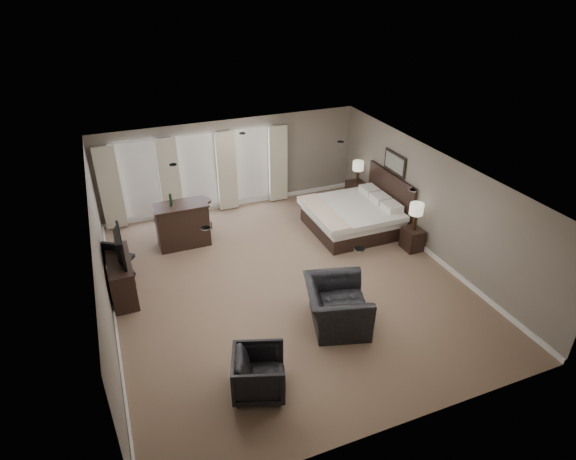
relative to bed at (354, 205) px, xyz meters
name	(u,v)px	position (x,y,z in m)	size (l,w,h in m)	color
room	(286,232)	(-2.58, -1.63, 0.58)	(7.60, 8.60, 2.64)	#755D4A
window_bay	(198,174)	(-3.58, 2.48, 0.48)	(5.25, 0.20, 2.30)	silver
bed	(354,205)	(0.00, 0.00, 0.00)	(2.27, 2.17, 1.45)	silver
nightstand_near	(412,239)	(0.89, -1.45, -0.44)	(0.42, 0.51, 0.56)	black
nightstand_far	(356,192)	(0.89, 1.45, -0.40)	(0.48, 0.58, 0.64)	black
lamp_near	(415,217)	(0.89, -1.45, 0.19)	(0.34, 0.34, 0.70)	beige
lamp_far	(358,172)	(0.89, 1.45, 0.25)	(0.32, 0.32, 0.67)	beige
wall_art	(395,163)	(1.12, 0.00, 1.03)	(0.04, 0.96, 0.56)	slate
dresser	(122,277)	(-6.03, -0.72, -0.28)	(0.49, 1.52, 0.88)	black
tv	(118,256)	(-6.03, -0.72, 0.23)	(1.10, 0.63, 0.14)	black
armchair_near	(337,299)	(-2.19, -3.33, -0.13)	(1.37, 0.89, 1.19)	black
armchair_far	(259,372)	(-4.17, -4.41, -0.28)	(0.85, 0.80, 0.88)	black
bar_counter	(183,225)	(-4.39, 0.89, -0.15)	(1.32, 0.69, 1.15)	black
bar_stool_left	(163,230)	(-4.88, 1.15, -0.35)	(0.35, 0.35, 0.74)	black
bar_stool_right	(205,214)	(-3.68, 1.55, -0.30)	(0.40, 0.40, 0.85)	black
desk_chair	(120,258)	(-6.00, -0.07, -0.20)	(0.53, 0.53, 1.04)	black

